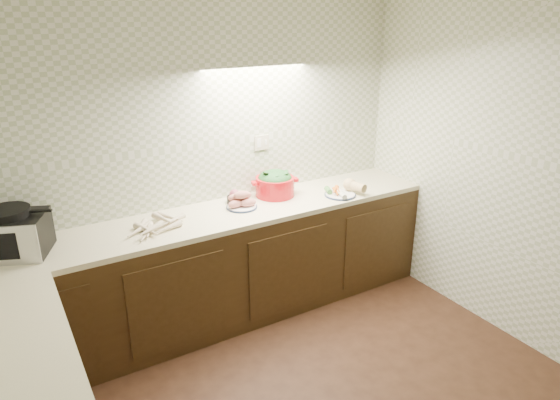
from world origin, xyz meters
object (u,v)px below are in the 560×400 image
parsnip_pile (162,224)px  onion_bowl (236,198)px  dutch_oven (275,183)px  toaster_oven (10,233)px  sweet_potato_plate (241,202)px  veg_plate (344,189)px

parsnip_pile → onion_bowl: onion_bowl is taller
parsnip_pile → dutch_oven: 1.03m
toaster_oven → parsnip_pile: bearing=17.2°
onion_bowl → dutch_oven: bearing=-3.0°
toaster_oven → dutch_oven: size_ratio=1.32×
onion_bowl → dutch_oven: dutch_oven is taller
parsnip_pile → dutch_oven: (1.02, 0.16, 0.07)m
sweet_potato_plate → veg_plate: bearing=-10.8°
parsnip_pile → onion_bowl: 0.69m
veg_plate → parsnip_pile: bearing=176.0°
dutch_oven → veg_plate: bearing=-12.4°
onion_bowl → dutch_oven: 0.36m
parsnip_pile → veg_plate: 1.53m
toaster_oven → parsnip_pile: (0.93, -0.09, -0.11)m
toaster_oven → parsnip_pile: 0.94m
parsnip_pile → veg_plate: veg_plate is taller
onion_bowl → sweet_potato_plate: bearing=-95.3°
veg_plate → sweet_potato_plate: bearing=169.2°
toaster_oven → sweet_potato_plate: bearing=21.6°
toaster_oven → sweet_potato_plate: toaster_oven is taller
sweet_potato_plate → onion_bowl: size_ratio=1.63×
dutch_oven → parsnip_pile: bearing=-156.5°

